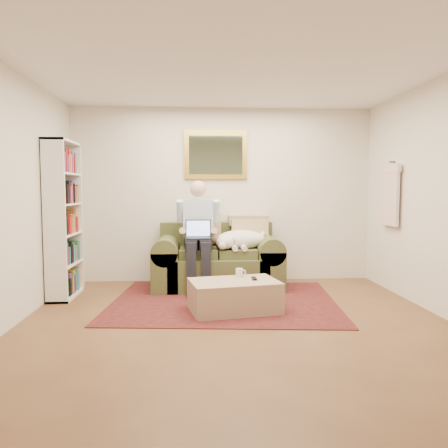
{
  "coord_description": "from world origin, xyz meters",
  "views": [
    {
      "loc": [
        -0.4,
        -4.1,
        1.38
      ],
      "look_at": [
        -0.05,
        1.36,
        0.95
      ],
      "focal_mm": 35.0,
      "sensor_mm": 36.0,
      "label": 1
    }
  ],
  "objects": [
    {
      "name": "seated_man",
      "position": [
        -0.37,
        1.85,
        0.75
      ],
      "size": [
        0.59,
        0.84,
        1.51
      ],
      "primitive_type": null,
      "color": "#8CAAD8",
      "rests_on": "sofa"
    },
    {
      "name": "room_shell",
      "position": [
        0.0,
        0.35,
        1.3
      ],
      "size": [
        4.51,
        5.0,
        2.61
      ],
      "color": "brown",
      "rests_on": "ground"
    },
    {
      "name": "rug",
      "position": [
        -0.06,
        1.2,
        0.01
      ],
      "size": [
        2.92,
        2.43,
        0.01
      ],
      "primitive_type": "cube",
      "rotation": [
        0.0,
        0.0,
        -0.09
      ],
      "color": "black",
      "rests_on": "room_shell"
    },
    {
      "name": "laptop",
      "position": [
        -0.37,
        1.78,
        0.79
      ],
      "size": [
        0.35,
        0.28,
        0.25
      ],
      "color": "black",
      "rests_on": "seated_man"
    },
    {
      "name": "wall_mirror",
      "position": [
        -0.1,
        2.47,
        1.9
      ],
      "size": [
        0.94,
        0.04,
        0.72
      ],
      "color": "gold",
      "rests_on": "room_shell"
    },
    {
      "name": "ottoman",
      "position": [
        0.02,
        0.75,
        0.18
      ],
      "size": [
        1.08,
        0.8,
        0.36
      ],
      "primitive_type": "cube",
      "rotation": [
        0.0,
        0.0,
        0.19
      ],
      "color": "tan",
      "rests_on": "room_shell"
    },
    {
      "name": "hanging_shirt",
      "position": [
        2.19,
        1.6,
        1.35
      ],
      "size": [
        0.06,
        0.52,
        0.9
      ],
      "primitive_type": null,
      "color": "beige",
      "rests_on": "room_shell"
    },
    {
      "name": "bookshelf",
      "position": [
        -2.1,
        1.6,
        1.0
      ],
      "size": [
        0.28,
        0.8,
        2.0
      ],
      "primitive_type": null,
      "color": "white",
      "rests_on": "room_shell"
    },
    {
      "name": "sofa",
      "position": [
        -0.1,
        2.01,
        0.31
      ],
      "size": [
        1.79,
        0.91,
        1.07
      ],
      "color": "#404525",
      "rests_on": "room_shell"
    },
    {
      "name": "sleeping_dog",
      "position": [
        0.22,
        1.92,
        0.68
      ],
      "size": [
        0.74,
        0.46,
        0.27
      ],
      "primitive_type": null,
      "color": "white",
      "rests_on": "sofa"
    },
    {
      "name": "coffee_mug",
      "position": [
        0.1,
        0.96,
        0.41
      ],
      "size": [
        0.08,
        0.08,
        0.1
      ],
      "primitive_type": "cylinder",
      "color": "white",
      "rests_on": "ottoman"
    },
    {
      "name": "tv_remote",
      "position": [
        0.26,
        0.81,
        0.37
      ],
      "size": [
        0.05,
        0.15,
        0.02
      ],
      "primitive_type": "cube",
      "rotation": [
        0.0,
        0.0,
        0.0
      ],
      "color": "black",
      "rests_on": "ottoman"
    }
  ]
}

